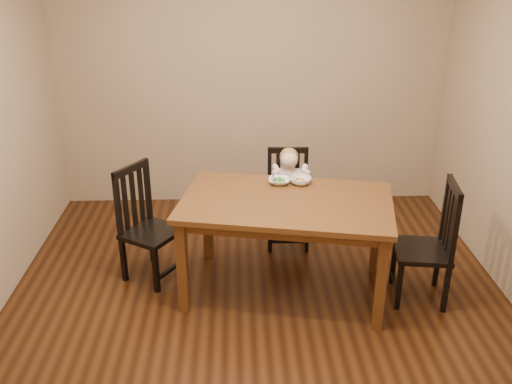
{
  "coord_description": "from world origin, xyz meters",
  "views": [
    {
      "loc": [
        -0.15,
        -3.79,
        2.62
      ],
      "look_at": [
        -0.01,
        0.25,
        0.84
      ],
      "focal_mm": 40.0,
      "sensor_mm": 36.0,
      "label": 1
    }
  ],
  "objects_px": {
    "chair_child": "(288,200)",
    "bowl_peas": "(279,181)",
    "dining_table": "(286,211)",
    "toddler": "(288,189)",
    "bowl_veg": "(300,180)",
    "chair_right": "(429,245)",
    "chair_left": "(147,226)"
  },
  "relations": [
    {
      "from": "dining_table",
      "to": "chair_child",
      "type": "distance_m",
      "value": 0.87
    },
    {
      "from": "chair_child",
      "to": "toddler",
      "type": "distance_m",
      "value": 0.14
    },
    {
      "from": "dining_table",
      "to": "bowl_veg",
      "type": "height_order",
      "value": "bowl_veg"
    },
    {
      "from": "dining_table",
      "to": "toddler",
      "type": "bearing_deg",
      "value": 83.41
    },
    {
      "from": "chair_child",
      "to": "chair_right",
      "type": "xyz_separation_m",
      "value": [
        1.01,
        -0.97,
        0.04
      ]
    },
    {
      "from": "chair_child",
      "to": "dining_table",
      "type": "bearing_deg",
      "value": 85.11
    },
    {
      "from": "dining_table",
      "to": "chair_left",
      "type": "distance_m",
      "value": 1.19
    },
    {
      "from": "dining_table",
      "to": "chair_right",
      "type": "xyz_separation_m",
      "value": [
        1.1,
        -0.15,
        -0.24
      ]
    },
    {
      "from": "bowl_veg",
      "to": "bowl_peas",
      "type": "bearing_deg",
      "value": 176.95
    },
    {
      "from": "dining_table",
      "to": "chair_left",
      "type": "bearing_deg",
      "value": 166.63
    },
    {
      "from": "chair_right",
      "to": "bowl_peas",
      "type": "relative_size",
      "value": 5.59
    },
    {
      "from": "dining_table",
      "to": "bowl_peas",
      "type": "distance_m",
      "value": 0.35
    },
    {
      "from": "chair_child",
      "to": "bowl_peas",
      "type": "relative_size",
      "value": 5.08
    },
    {
      "from": "chair_left",
      "to": "chair_right",
      "type": "bearing_deg",
      "value": 111.76
    },
    {
      "from": "chair_left",
      "to": "toddler",
      "type": "relative_size",
      "value": 1.93
    },
    {
      "from": "chair_child",
      "to": "bowl_veg",
      "type": "xyz_separation_m",
      "value": [
        0.05,
        -0.51,
        0.4
      ]
    },
    {
      "from": "dining_table",
      "to": "bowl_peas",
      "type": "bearing_deg",
      "value": 95.53
    },
    {
      "from": "dining_table",
      "to": "bowl_veg",
      "type": "bearing_deg",
      "value": 65.86
    },
    {
      "from": "bowl_veg",
      "to": "toddler",
      "type": "bearing_deg",
      "value": 96.43
    },
    {
      "from": "bowl_peas",
      "to": "bowl_veg",
      "type": "distance_m",
      "value": 0.17
    },
    {
      "from": "bowl_peas",
      "to": "bowl_veg",
      "type": "height_order",
      "value": "bowl_veg"
    },
    {
      "from": "dining_table",
      "to": "chair_right",
      "type": "distance_m",
      "value": 1.14
    },
    {
      "from": "chair_left",
      "to": "chair_right",
      "type": "height_order",
      "value": "chair_right"
    },
    {
      "from": "bowl_peas",
      "to": "chair_left",
      "type": "bearing_deg",
      "value": -177.07
    },
    {
      "from": "toddler",
      "to": "chair_left",
      "type": "bearing_deg",
      "value": 23.99
    },
    {
      "from": "chair_left",
      "to": "bowl_peas",
      "type": "relative_size",
      "value": 5.5
    },
    {
      "from": "chair_child",
      "to": "bowl_peas",
      "type": "xyz_separation_m",
      "value": [
        -0.12,
        -0.5,
        0.39
      ]
    },
    {
      "from": "chair_left",
      "to": "chair_right",
      "type": "distance_m",
      "value": 2.27
    },
    {
      "from": "chair_child",
      "to": "bowl_peas",
      "type": "height_order",
      "value": "chair_child"
    },
    {
      "from": "dining_table",
      "to": "chair_right",
      "type": "bearing_deg",
      "value": -7.91
    },
    {
      "from": "toddler",
      "to": "bowl_veg",
      "type": "distance_m",
      "value": 0.54
    },
    {
      "from": "chair_right",
      "to": "bowl_peas",
      "type": "bearing_deg",
      "value": 75.25
    }
  ]
}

